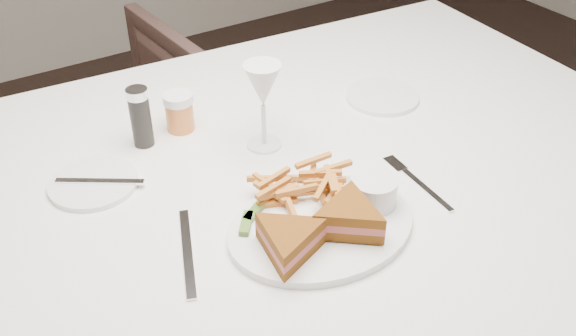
% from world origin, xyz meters
% --- Properties ---
extents(table, '(1.72, 1.21, 0.75)m').
position_xyz_m(table, '(-0.25, 0.31, 0.38)').
color(table, white).
rests_on(table, ground).
extents(chair_far, '(0.72, 0.68, 0.70)m').
position_xyz_m(chair_far, '(-0.34, 1.24, 0.35)').
color(chair_far, '#4B342E').
rests_on(chair_far, ground).
extents(table_setting, '(0.80, 0.62, 0.18)m').
position_xyz_m(table_setting, '(-0.25, 0.24, 0.79)').
color(table_setting, white).
rests_on(table_setting, table).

